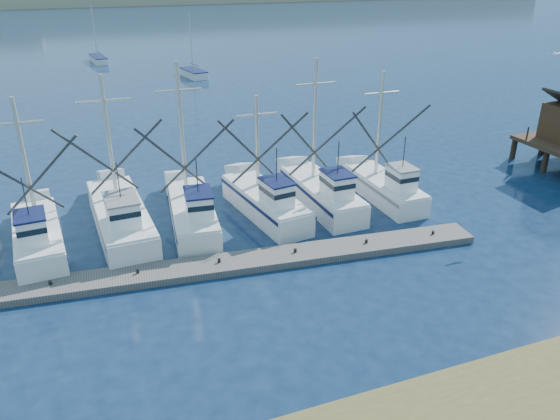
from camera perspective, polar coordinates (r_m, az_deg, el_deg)
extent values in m
plane|color=#0D1F3A|center=(25.39, 14.34, -10.39)|extent=(500.00, 500.00, 0.00)
cube|color=#645E59|center=(27.90, -6.34, -5.77)|extent=(28.07, 4.62, 0.37)
cube|color=white|center=(31.55, -23.90, -2.92)|extent=(2.85, 7.57, 1.52)
cube|color=white|center=(29.20, -24.48, -1.92)|extent=(1.46, 1.90, 1.50)
cylinder|color=#B7B2A8|center=(31.23, -25.13, 4.73)|extent=(0.22, 0.22, 6.60)
cube|color=white|center=(32.30, -16.25, -1.02)|extent=(3.11, 9.44, 1.56)
cube|color=white|center=(29.50, -16.13, -0.24)|extent=(1.64, 2.35, 1.50)
cylinder|color=#B7B2A8|center=(32.25, -17.46, 7.14)|extent=(0.22, 0.22, 7.17)
cube|color=white|center=(32.20, -9.13, -0.52)|extent=(3.23, 8.30, 1.41)
cube|color=white|center=(29.75, -8.46, 0.41)|extent=(1.57, 2.11, 1.50)
cylinder|color=#B7B2A8|center=(31.83, -10.23, 8.06)|extent=(0.22, 0.22, 7.87)
cube|color=white|center=(33.14, -1.55, 0.58)|extent=(3.34, 8.10, 1.44)
cube|color=white|center=(30.81, -0.35, 1.63)|extent=(1.56, 2.08, 1.50)
cylinder|color=#B7B2A8|center=(33.06, -2.40, 7.10)|extent=(0.22, 0.22, 5.66)
cube|color=white|center=(34.53, 4.36, 1.51)|extent=(2.53, 8.06, 1.40)
cube|color=white|center=(32.27, 5.97, 2.52)|extent=(1.41, 1.98, 1.50)
cylinder|color=#B7B2A8|center=(34.21, 3.64, 9.30)|extent=(0.22, 0.22, 7.59)
cube|color=white|center=(36.11, 10.82, 2.08)|extent=(2.25, 7.14, 1.27)
cube|color=white|center=(34.18, 12.56, 3.11)|extent=(1.29, 1.75, 1.50)
cylinder|color=#B7B2A8|center=(35.78, 10.34, 8.76)|extent=(0.22, 0.22, 6.78)
cube|color=white|center=(75.24, -9.01, 13.88)|extent=(2.80, 5.44, 0.90)
cylinder|color=#B7B2A8|center=(74.89, -9.28, 16.96)|extent=(0.12, 0.12, 7.20)
cube|color=white|center=(89.74, -18.46, 14.69)|extent=(2.37, 6.32, 0.90)
cylinder|color=#B7B2A8|center=(89.51, -18.83, 17.26)|extent=(0.12, 0.12, 7.20)
sphere|color=white|center=(37.64, 26.77, 14.35)|extent=(0.19, 0.19, 0.19)
cube|color=white|center=(37.42, 26.46, 14.39)|extent=(0.48, 0.12, 0.13)
cube|color=white|center=(37.84, 27.09, 14.36)|extent=(0.48, 0.12, 0.13)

